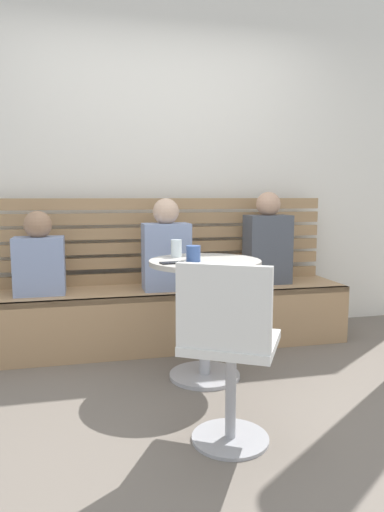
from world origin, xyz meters
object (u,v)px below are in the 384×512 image
at_px(cup_water_clear, 176,248).
at_px(phone_on_table, 173,263).
at_px(cup_mug_blue, 193,254).
at_px(cup_espresso_small, 191,255).
at_px(person_adult, 267,243).
at_px(white_chair, 228,348).
at_px(cafe_table, 205,296).
at_px(person_child_left, 39,258).
at_px(booth_bench, 169,317).
at_px(person_child_middle, 166,250).

relative_size(cup_water_clear, phone_on_table, 0.79).
bearing_deg(cup_mug_blue, cup_water_clear, 103.94).
bearing_deg(cup_espresso_small, phone_on_table, -137.20).
distance_m(person_adult, cup_espresso_small, 1.02).
height_order(white_chair, cup_mug_blue, white_chair).
relative_size(cafe_table, cup_mug_blue, 7.79).
bearing_deg(phone_on_table, person_adult, -59.39).
bearing_deg(white_chair, cup_mug_blue, 88.43).
height_order(white_chair, cup_water_clear, same).
height_order(cafe_table, person_child_left, person_child_left).
bearing_deg(cup_water_clear, cup_espresso_small, -67.19).
bearing_deg(phone_on_table, person_child_left, 36.23).
bearing_deg(person_adult, booth_bench, -177.57).
bearing_deg(phone_on_table, cup_mug_blue, -83.08).
distance_m(white_chair, person_child_left, 1.74).
bearing_deg(cup_water_clear, white_chair, -87.89).
bearing_deg(white_chair, booth_bench, 89.93).
xyz_separation_m(booth_bench, phone_on_table, (-0.11, -0.76, 0.52)).
bearing_deg(cup_espresso_small, cup_mug_blue, -92.49).
relative_size(booth_bench, phone_on_table, 19.29).
bearing_deg(booth_bench, cafe_table, -81.06).
bearing_deg(phone_on_table, cup_water_clear, -26.13).
height_order(white_chair, cup_espresso_small, white_chair).
height_order(person_adult, cup_water_clear, person_adult).
height_order(cup_water_clear, phone_on_table, cup_water_clear).
relative_size(person_child_middle, cup_water_clear, 6.07).
relative_size(person_child_middle, cup_espresso_small, 11.93).
xyz_separation_m(cafe_table, person_child_left, (-1.02, 0.66, 0.18)).
distance_m(cup_espresso_small, cup_water_clear, 0.16).
relative_size(person_adult, cup_espresso_small, 12.79).
xyz_separation_m(booth_bench, person_child_left, (-0.91, -0.00, 0.47)).
relative_size(person_child_left, person_child_middle, 0.87).
distance_m(person_child_left, phone_on_table, 1.10).
xyz_separation_m(person_adult, person_child_middle, (-0.82, -0.07, -0.02)).
xyz_separation_m(person_adult, cup_espresso_small, (-0.77, -0.66, 0.01)).
xyz_separation_m(cafe_table, phone_on_table, (-0.22, -0.10, 0.23)).
distance_m(booth_bench, cup_espresso_small, 0.83).
distance_m(person_adult, cup_water_clear, 0.98).
xyz_separation_m(person_child_left, cup_mug_blue, (0.93, -0.72, 0.09)).
xyz_separation_m(cup_espresso_small, cup_water_clear, (-0.06, 0.14, 0.03)).
bearing_deg(person_child_middle, booth_bench, 56.24).
xyz_separation_m(person_adult, person_child_left, (-1.71, -0.03, -0.06)).
bearing_deg(white_chair, cafe_table, 82.50).
height_order(person_child_middle, cup_water_clear, person_child_middle).
xyz_separation_m(cafe_table, person_adult, (0.69, 0.70, 0.24)).
bearing_deg(cafe_table, person_child_left, 147.02).
height_order(person_adult, cup_mug_blue, person_adult).
bearing_deg(person_child_left, cup_mug_blue, -37.45).
bearing_deg(person_child_left, white_chair, -58.09).
relative_size(cafe_table, phone_on_table, 5.29).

